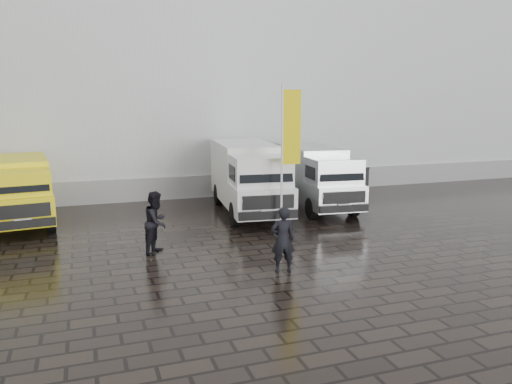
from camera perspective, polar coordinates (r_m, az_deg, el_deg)
ground at (r=15.71m, az=4.45°, el=-5.61°), size 120.00×120.00×0.00m
exhibition_hall at (r=30.94m, az=-4.06°, el=13.54°), size 44.00×16.00×12.00m
hall_plinth at (r=23.54m, az=1.22°, el=1.09°), size 44.00×0.15×1.00m
van_yellow at (r=19.36m, az=-25.39°, el=-0.03°), size 2.52×5.20×2.31m
van_white at (r=19.26m, az=-0.86°, el=1.49°), size 2.70×6.34×2.67m
van_silver at (r=20.38m, az=6.89°, el=1.59°), size 2.40×5.79×2.44m
flagpole at (r=15.84m, az=3.59°, el=4.51°), size 0.88×0.50×4.86m
wheelie_bin at (r=25.22m, az=11.81°, el=1.57°), size 0.73×0.73×1.07m
person_front at (r=12.75m, az=3.08°, el=-5.45°), size 0.67×0.49×1.70m
person_tent at (r=14.60m, az=-11.31°, el=-3.39°), size 1.05×1.10×1.79m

